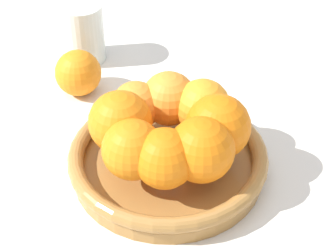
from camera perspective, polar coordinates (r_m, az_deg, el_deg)
ground_plane at (r=0.73m, az=-0.00°, el=-4.52°), size 4.00×4.00×0.00m
fruit_bowl at (r=0.71m, az=-0.00°, el=-3.42°), size 0.25×0.25×0.04m
orange_pile at (r=0.67m, az=0.24°, el=-0.16°), size 0.18×0.19×0.08m
stray_orange at (r=0.85m, az=-9.11°, el=5.35°), size 0.07×0.07×0.07m
drinking_glass at (r=0.92m, az=-8.68°, el=9.35°), size 0.07×0.07×0.10m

